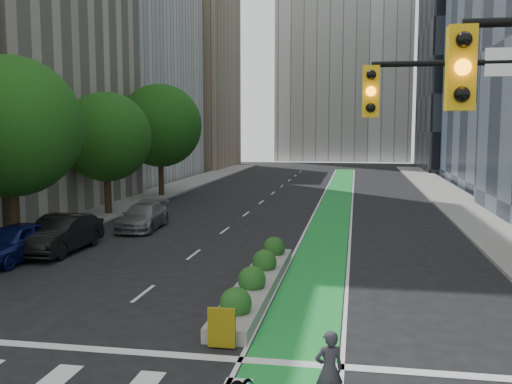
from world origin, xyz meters
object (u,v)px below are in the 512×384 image
at_px(median_planter, 257,280).
at_px(parked_car_left_far, 143,216).
at_px(cyclist, 329,370).
at_px(parked_car_left_mid, 61,234).
at_px(parked_car_left_near, 14,242).

relative_size(median_planter, parked_car_left_far, 2.12).
height_order(cyclist, parked_car_left_mid, parked_car_left_mid).
distance_m(cyclist, parked_car_left_mid, 17.46).
distance_m(parked_car_left_near, parked_car_left_far, 8.46).
bearing_deg(parked_car_left_mid, parked_car_left_far, 77.32).
relative_size(median_planter, cyclist, 6.40).
relative_size(cyclist, parked_car_left_mid, 0.32).
height_order(cyclist, parked_car_left_far, cyclist).
relative_size(parked_car_left_near, parked_car_left_far, 0.96).
bearing_deg(cyclist, median_planter, -92.51).
bearing_deg(median_planter, parked_car_left_near, 166.80).
height_order(median_planter, parked_car_left_far, parked_car_left_far).
bearing_deg(parked_car_left_mid, parked_car_left_near, -119.34).
xyz_separation_m(cyclist, parked_car_left_far, (-10.99, 18.47, -0.10)).
bearing_deg(cyclist, parked_car_left_far, -81.26).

